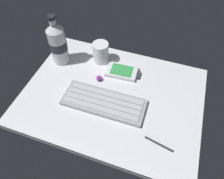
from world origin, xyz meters
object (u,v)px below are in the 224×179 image
(keyboard, at_px, (104,102))
(water_bottle, at_px, (58,43))
(trackball_mouse, at_px, (99,78))
(juice_cup, at_px, (101,53))
(stylus_pen, at_px, (159,144))
(handheld_device, at_px, (123,72))

(keyboard, distance_m, water_bottle, 0.29)
(water_bottle, distance_m, trackball_mouse, 0.21)
(keyboard, relative_size, juice_cup, 3.42)
(water_bottle, height_order, stylus_pen, water_bottle)
(water_bottle, xyz_separation_m, stylus_pen, (0.45, -0.23, -0.09))
(keyboard, bearing_deg, handheld_device, 82.57)
(handheld_device, relative_size, juice_cup, 1.54)
(juice_cup, bearing_deg, handheld_device, -20.24)
(water_bottle, height_order, trackball_mouse, water_bottle)
(handheld_device, distance_m, juice_cup, 0.12)
(trackball_mouse, bearing_deg, juice_cup, 106.77)
(keyboard, bearing_deg, stylus_pen, -22.03)
(keyboard, height_order, handheld_device, keyboard)
(trackball_mouse, height_order, stylus_pen, trackball_mouse)
(trackball_mouse, xyz_separation_m, stylus_pen, (0.27, -0.18, -0.01))
(handheld_device, bearing_deg, water_bottle, -176.63)
(keyboard, xyz_separation_m, juice_cup, (-0.09, 0.20, 0.03))
(handheld_device, height_order, stylus_pen, handheld_device)
(handheld_device, bearing_deg, keyboard, -97.43)
(keyboard, distance_m, trackball_mouse, 0.11)
(handheld_device, height_order, water_bottle, water_bottle)
(juice_cup, xyz_separation_m, water_bottle, (-0.15, -0.06, 0.05))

